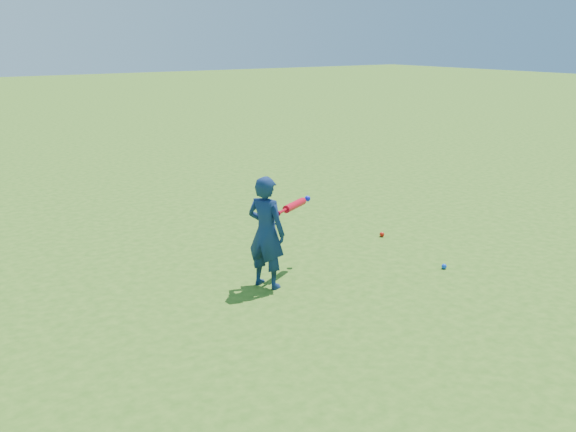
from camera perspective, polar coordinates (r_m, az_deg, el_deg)
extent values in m
plane|color=#326016|center=(6.94, -6.80, -6.29)|extent=(80.00, 80.00, 0.00)
imported|color=#10234D|center=(6.73, -1.95, -1.46)|extent=(0.44, 0.52, 1.21)
sphere|color=red|center=(8.66, 8.35, -1.63)|extent=(0.06, 0.06, 0.06)
sphere|color=blue|center=(7.62, 13.70, -4.37)|extent=(0.06, 0.06, 0.06)
cylinder|color=red|center=(6.80, -0.90, 0.23)|extent=(0.04, 0.06, 0.06)
cylinder|color=red|center=(6.89, -0.52, 0.42)|extent=(0.19, 0.12, 0.03)
cylinder|color=red|center=(7.14, 0.57, 0.96)|extent=(0.40, 0.27, 0.09)
sphere|color=red|center=(7.31, 1.29, 1.32)|extent=(0.09, 0.09, 0.09)
sphere|color=#0C16D9|center=(7.43, 1.74, 1.56)|extent=(0.07, 0.07, 0.07)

